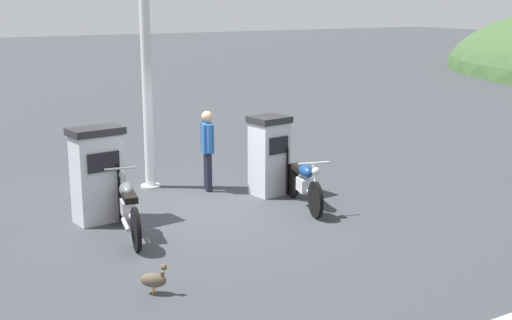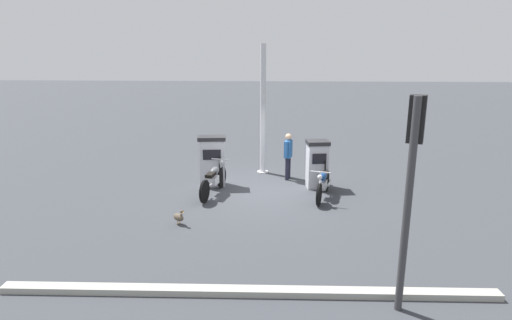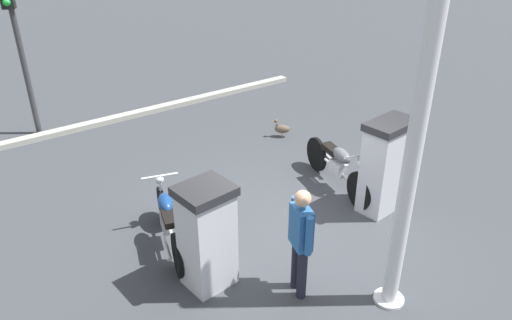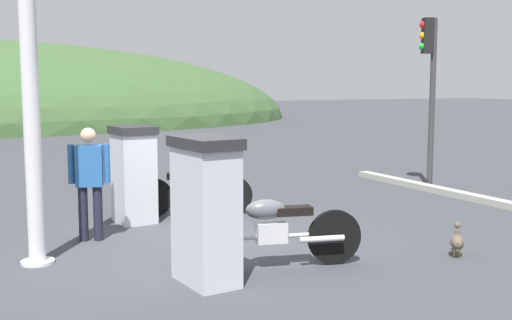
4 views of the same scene
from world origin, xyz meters
name	(u,v)px [view 2 (image 2 of 4)]	position (x,y,z in m)	size (l,w,h in m)	color
ground_plane	(263,191)	(0.00, 0.00, 0.00)	(120.00, 120.00, 0.00)	#383A3F
fuel_pump_near	(212,161)	(-0.50, -1.67, 0.82)	(0.64, 0.94, 1.61)	silver
fuel_pump_far	(317,164)	(-0.50, 1.67, 0.77)	(0.69, 0.76, 1.52)	silver
motorcycle_near_pump	(214,179)	(0.41, -1.48, 0.47)	(2.12, 0.70, 0.97)	black
motorcycle_far_pump	(323,183)	(0.55, 1.78, 0.46)	(1.91, 0.75, 0.96)	black
attendant_person	(288,154)	(-1.33, 0.77, 0.90)	(0.57, 0.29, 1.58)	#1E1E2D
wandering_duck	(179,217)	(2.76, -1.97, 0.20)	(0.35, 0.37, 0.42)	brown
roadside_traffic_light	(412,168)	(5.92, 2.54, 2.41)	(0.40, 0.30, 3.50)	#38383A
canopy_support_pole	(263,112)	(-2.13, -0.13, 2.17)	(0.40, 0.40, 4.50)	silver
road_edge_kerb	(248,291)	(5.73, 0.00, 0.06)	(0.57, 8.74, 0.12)	#9E9E93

